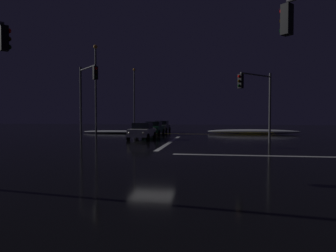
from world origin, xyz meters
name	(u,v)px	position (x,y,z in m)	size (l,w,h in m)	color
ground	(152,155)	(0.00, 0.00, -0.05)	(120.00, 120.00, 0.10)	black
stop_line_north	(170,142)	(0.00, 7.79, 0.00)	(0.35, 13.30, 0.01)	white
centre_line_ns	(183,134)	(0.00, 19.39, 0.00)	(22.00, 0.15, 0.01)	yellow
crosswalk_bar_east	(294,156)	(7.89, 0.00, 0.00)	(13.30, 0.40, 0.01)	white
snow_bank_left_curb	(117,132)	(-8.59, 19.56, 0.18)	(9.01, 1.50, 0.36)	white
snow_bank_right_curb	(253,132)	(8.59, 20.29, 0.29)	(11.19, 1.50, 0.58)	white
sedan_white	(142,131)	(-3.07, 10.37, 0.80)	(2.02, 4.33, 1.57)	silver
sedan_green	(154,128)	(-3.24, 16.96, 0.80)	(2.02, 4.33, 1.57)	#14512D
sedan_gray	(162,126)	(-3.34, 23.16, 0.80)	(2.02, 4.33, 1.57)	slate
traffic_signal_nw	(86,89)	(-7.21, 7.21, 4.50)	(2.67, 2.67, 6.61)	#4C4C51
traffic_signal_ne	(258,94)	(7.02, 7.02, 3.94)	(2.94, 2.94, 5.72)	#4C4C51
streetlamp_left_near	(96,84)	(-8.89, 13.39, 5.64)	(0.44, 0.44, 9.88)	#424247
streetlamp_left_far	(134,95)	(-8.89, 29.39, 5.67)	(0.44, 0.44, 9.94)	#424247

